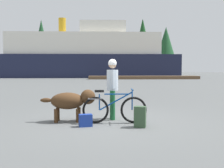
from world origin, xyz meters
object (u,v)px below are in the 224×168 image
at_px(backpack, 140,117).
at_px(handbag_pannier, 86,120).
at_px(bicycle, 114,109).
at_px(person_cyclist, 112,83).
at_px(dog, 72,101).
at_px(ferry_boat, 85,56).

height_order(backpack, handbag_pannier, backpack).
xyz_separation_m(bicycle, person_cyclist, (-0.02, 0.55, 0.64)).
height_order(dog, ferry_boat, ferry_boat).
xyz_separation_m(dog, handbag_pannier, (0.42, -0.63, -0.42)).
xyz_separation_m(backpack, ferry_boat, (-3.55, 34.72, 2.93)).
bearing_deg(backpack, person_cyclist, 121.34).
relative_size(person_cyclist, backpack, 3.31).
relative_size(backpack, ferry_boat, 0.02).
distance_m(bicycle, ferry_boat, 34.45).
bearing_deg(dog, person_cyclist, 14.65).
bearing_deg(bicycle, ferry_boat, 94.90).
bearing_deg(backpack, handbag_pannier, 174.82).
xyz_separation_m(bicycle, backpack, (0.62, -0.50, -0.12)).
xyz_separation_m(person_cyclist, backpack, (0.64, -1.05, -0.77)).
distance_m(person_cyclist, dog, 1.24).
distance_m(bicycle, handbag_pannier, 0.85).
bearing_deg(handbag_pannier, backpack, -5.18).
xyz_separation_m(person_cyclist, handbag_pannier, (-0.70, -0.93, -0.87)).
height_order(dog, backpack, dog).
bearing_deg(dog, ferry_boat, 93.02).
relative_size(dog, ferry_boat, 0.05).
xyz_separation_m(dog, ferry_boat, (-1.79, 33.96, 2.62)).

